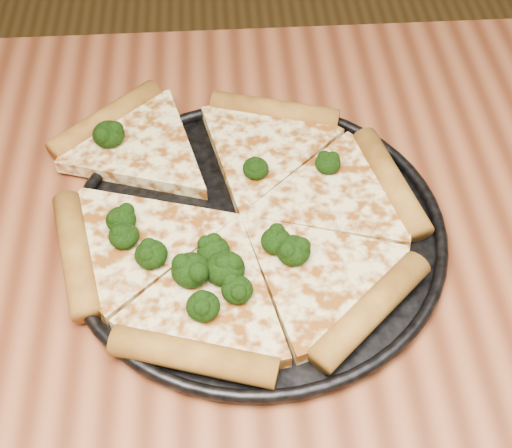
{
  "coord_description": "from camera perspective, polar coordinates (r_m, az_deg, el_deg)",
  "views": [
    {
      "loc": [
        0.05,
        -0.32,
        1.27
      ],
      "look_at": [
        0.08,
        0.11,
        0.77
      ],
      "focal_mm": 50.07,
      "sensor_mm": 36.0,
      "label": 1
    }
  ],
  "objects": [
    {
      "name": "broccoli_florets",
      "position": [
        0.64,
        -4.25,
        -0.84
      ],
      "size": [
        0.25,
        0.25,
        0.03
      ],
      "color": "black",
      "rests_on": "pizza"
    },
    {
      "name": "pizza",
      "position": [
        0.68,
        -1.74,
        0.97
      ],
      "size": [
        0.38,
        0.38,
        0.03
      ],
      "rotation": [
        0.0,
        0.0,
        -0.3
      ],
      "color": "#F2DE94",
      "rests_on": "pizza_pan"
    },
    {
      "name": "dining_table",
      "position": [
        0.7,
        -6.39,
        -13.35
      ],
      "size": [
        1.2,
        0.9,
        0.75
      ],
      "color": "brown",
      "rests_on": "ground"
    },
    {
      "name": "pizza_pan",
      "position": [
        0.67,
        -0.0,
        -0.46
      ],
      "size": [
        0.36,
        0.36,
        0.02
      ],
      "color": "black",
      "rests_on": "dining_table"
    }
  ]
}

